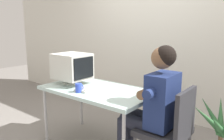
# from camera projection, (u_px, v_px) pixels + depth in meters

# --- Properties ---
(wall_back) EXTENTS (8.00, 0.10, 3.00)m
(wall_back) POSITION_uv_depth(u_px,v_px,m) (174.00, 23.00, 3.43)
(wall_back) COLOR silver
(wall_back) RESTS_ON ground_plane
(desk) EXTENTS (1.33, 0.74, 0.73)m
(desk) POSITION_uv_depth(u_px,v_px,m) (97.00, 93.00, 2.70)
(desk) COLOR #B7B7BC
(desk) RESTS_ON ground_plane
(crt_monitor) EXTENTS (0.43, 0.37, 0.38)m
(crt_monitor) POSITION_uv_depth(u_px,v_px,m) (72.00, 66.00, 2.88)
(crt_monitor) COLOR silver
(crt_monitor) RESTS_ON desk
(keyboard) EXTENTS (0.18, 0.45, 0.03)m
(keyboard) POSITION_uv_depth(u_px,v_px,m) (93.00, 87.00, 2.70)
(keyboard) COLOR silver
(keyboard) RESTS_ON desk
(office_chair) EXTENTS (0.46, 0.46, 0.90)m
(office_chair) POSITION_uv_depth(u_px,v_px,m) (170.00, 127.00, 2.18)
(office_chair) COLOR #4C4C51
(office_chair) RESTS_ON ground_plane
(person_seated) EXTENTS (0.69, 0.56, 1.29)m
(person_seated) POSITION_uv_depth(u_px,v_px,m) (153.00, 103.00, 2.25)
(person_seated) COLOR navy
(person_seated) RESTS_ON ground_plane
(desk_mug) EXTENTS (0.07, 0.08, 0.10)m
(desk_mug) POSITION_uv_depth(u_px,v_px,m) (79.00, 88.00, 2.53)
(desk_mug) COLOR blue
(desk_mug) RESTS_ON desk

